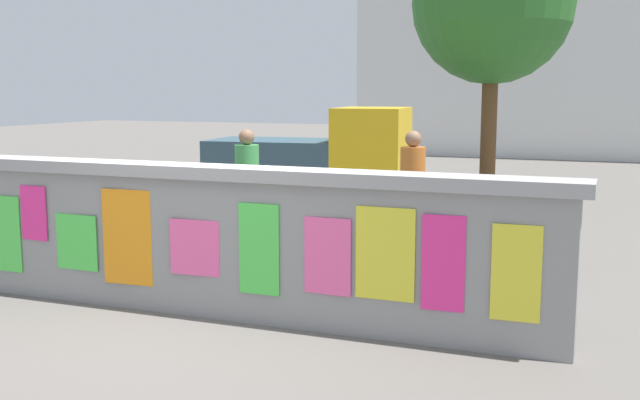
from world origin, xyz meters
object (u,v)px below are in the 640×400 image
object	(u,v)px
auto_rickshaw_truck	(318,160)
motorcycle	(286,232)
bicycle_near	(490,239)
person_walking	(247,174)
bicycle_far	(95,227)
person_bystander	(413,177)
tree_roadside	(493,4)

from	to	relation	value
auto_rickshaw_truck	motorcycle	world-z (taller)	auto_rickshaw_truck
bicycle_near	person_walking	distance (m)	3.52
bicycle_far	person_bystander	world-z (taller)	person_bystander
person_walking	tree_roadside	distance (m)	7.86
bicycle_near	bicycle_far	distance (m)	5.14
auto_rickshaw_truck	tree_roadside	size ratio (longest dim) A/B	0.66
motorcycle	tree_roadside	distance (m)	9.00
person_walking	person_bystander	xyz separation A→B (m)	(2.27, 0.47, 0.00)
auto_rickshaw_truck	person_bystander	xyz separation A→B (m)	(2.49, -2.82, 0.09)
bicycle_near	person_walking	world-z (taller)	person_walking
auto_rickshaw_truck	tree_roadside	world-z (taller)	tree_roadside
auto_rickshaw_truck	motorcycle	distance (m)	4.82
auto_rickshaw_truck	person_walking	bearing A→B (deg)	-86.29
person_walking	tree_roadside	size ratio (longest dim) A/B	0.29
bicycle_near	person_walking	xyz separation A→B (m)	(-3.45, 0.28, 0.62)
motorcycle	person_bystander	world-z (taller)	person_bystander
auto_rickshaw_truck	person_bystander	size ratio (longest dim) A/B	2.30
bicycle_near	tree_roadside	distance (m)	8.13
bicycle_near	person_bystander	size ratio (longest dim) A/B	1.06
auto_rickshaw_truck	bicycle_near	distance (m)	5.15
bicycle_far	person_walking	size ratio (longest dim) A/B	1.05
bicycle_near	person_bystander	world-z (taller)	person_bystander
motorcycle	person_bystander	xyz separation A→B (m)	(1.10, 1.77, 0.52)
person_walking	person_bystander	distance (m)	2.32
bicycle_far	person_bystander	size ratio (longest dim) A/B	1.05
motorcycle	person_walking	size ratio (longest dim) A/B	1.16
motorcycle	bicycle_near	distance (m)	2.50
bicycle_near	bicycle_far	size ratio (longest dim) A/B	1.01
auto_rickshaw_truck	person_bystander	distance (m)	3.76
motorcycle	tree_roadside	world-z (taller)	tree_roadside
bicycle_near	person_bystander	xyz separation A→B (m)	(-1.18, 0.76, 0.62)
auto_rickshaw_truck	person_walking	xyz separation A→B (m)	(0.21, -3.29, 0.09)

